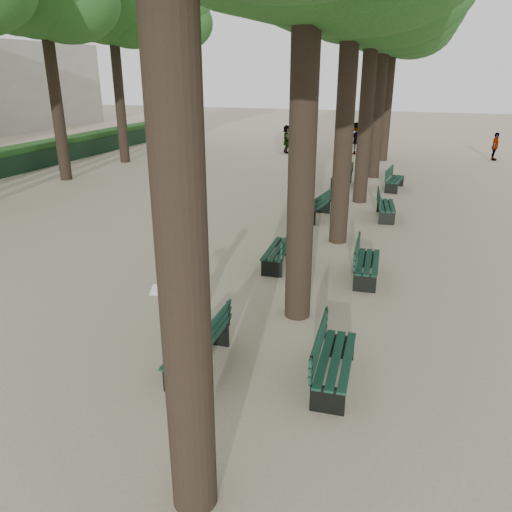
% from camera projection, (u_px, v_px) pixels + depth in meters
% --- Properties ---
extents(ground, '(120.00, 120.00, 0.00)m').
position_uv_depth(ground, '(163.00, 382.00, 8.11)').
color(ground, tan).
rests_on(ground, ground).
extents(tree_central_5, '(6.00, 6.00, 9.95)m').
position_uv_depth(tree_central_5, '(395.00, 10.00, 25.46)').
color(tree_central_5, '#33261C').
rests_on(tree_central_5, ground).
extents(tree_far_5, '(6.00, 6.00, 10.45)m').
position_uv_depth(tree_far_5, '(159.00, 9.00, 29.26)').
color(tree_far_5, '#33261C').
rests_on(tree_far_5, ground).
extents(bench_left_0, '(0.61, 1.81, 0.92)m').
position_uv_depth(bench_left_0, '(198.00, 353.00, 8.43)').
color(bench_left_0, black).
rests_on(bench_left_0, ground).
extents(bench_left_1, '(0.66, 1.83, 0.92)m').
position_uv_depth(bench_left_1, '(279.00, 256.00, 12.87)').
color(bench_left_1, black).
rests_on(bench_left_1, ground).
extents(bench_left_2, '(0.79, 1.86, 0.92)m').
position_uv_depth(bench_left_2, '(316.00, 211.00, 16.97)').
color(bench_left_2, black).
rests_on(bench_left_2, ground).
extents(bench_left_3, '(0.75, 1.85, 0.92)m').
position_uv_depth(bench_left_3, '(341.00, 180.00, 21.82)').
color(bench_left_3, black).
rests_on(bench_left_3, ground).
extents(bench_right_0, '(0.67, 1.83, 0.92)m').
position_uv_depth(bench_right_0, '(334.00, 368.00, 8.00)').
color(bench_right_0, black).
rests_on(bench_right_0, ground).
extents(bench_right_1, '(0.68, 1.83, 0.92)m').
position_uv_depth(bench_right_1, '(367.00, 269.00, 12.03)').
color(bench_right_1, black).
rests_on(bench_right_1, ground).
extents(bench_right_2, '(0.80, 1.86, 0.92)m').
position_uv_depth(bench_right_2, '(386.00, 211.00, 17.01)').
color(bench_right_2, black).
rests_on(bench_right_2, ground).
extents(bench_right_3, '(0.75, 1.85, 0.92)m').
position_uv_depth(bench_right_3, '(395.00, 183.00, 21.09)').
color(bench_right_3, black).
rests_on(bench_right_3, ground).
extents(man_with_map, '(0.67, 0.69, 1.58)m').
position_uv_depth(man_with_map, '(173.00, 305.00, 8.97)').
color(man_with_map, black).
rests_on(man_with_map, ground).
extents(pedestrian_e, '(1.04, 1.52, 1.67)m').
position_uv_depth(pedestrian_e, '(287.00, 139.00, 30.34)').
color(pedestrian_e, '#262628').
rests_on(pedestrian_e, ground).
extents(pedestrian_b, '(1.14, 1.09, 1.87)m').
position_uv_depth(pedestrian_b, '(356.00, 139.00, 29.83)').
color(pedestrian_b, '#262628').
rests_on(pedestrian_b, ground).
extents(pedestrian_c, '(0.51, 0.95, 1.54)m').
position_uv_depth(pedestrian_c, '(495.00, 147.00, 27.84)').
color(pedestrian_c, '#262628').
rests_on(pedestrian_c, ground).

